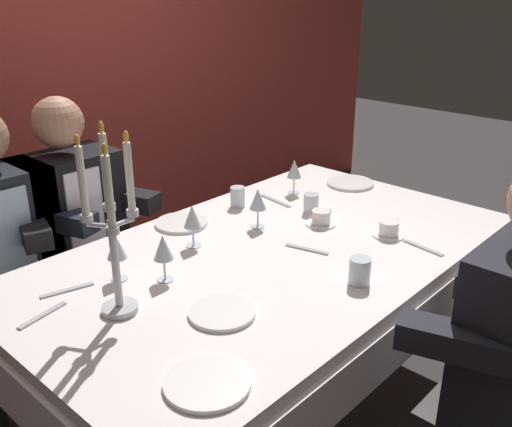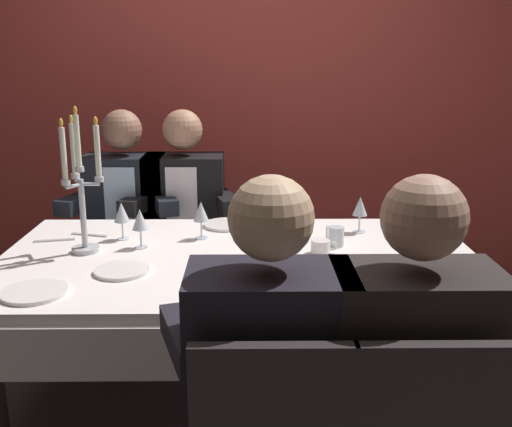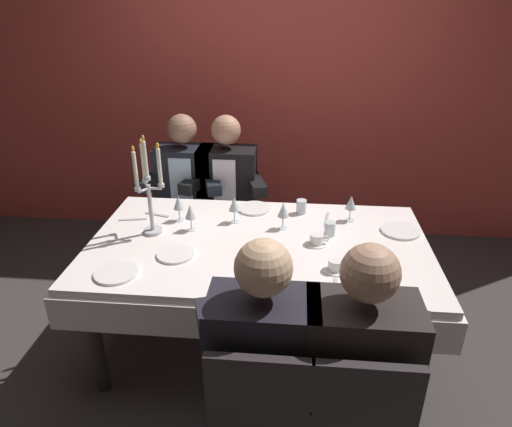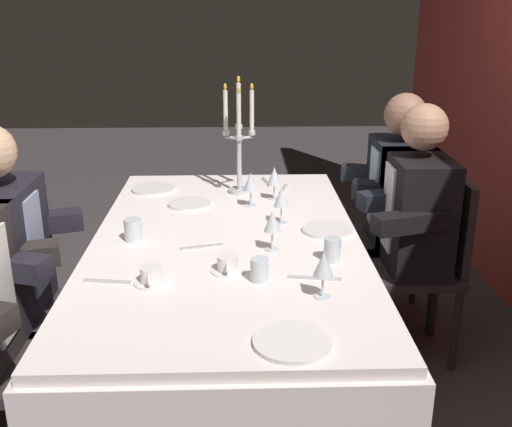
{
  "view_description": "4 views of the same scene",
  "coord_description": "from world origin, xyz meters",
  "px_view_note": "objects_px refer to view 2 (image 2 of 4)",
  "views": [
    {
      "loc": [
        -1.44,
        -1.26,
        1.67
      ],
      "look_at": [
        -0.02,
        0.06,
        0.88
      ],
      "focal_mm": 40.27,
      "sensor_mm": 36.0,
      "label": 1
    },
    {
      "loc": [
        0.04,
        -2.26,
        1.51
      ],
      "look_at": [
        0.07,
        0.08,
        0.89
      ],
      "focal_mm": 42.16,
      "sensor_mm": 36.0,
      "label": 2
    },
    {
      "loc": [
        0.19,
        -2.22,
        2.0
      ],
      "look_at": [
        -0.02,
        0.05,
        0.89
      ],
      "focal_mm": 31.92,
      "sensor_mm": 36.0,
      "label": 3
    },
    {
      "loc": [
        2.31,
        0.05,
        1.67
      ],
      "look_at": [
        0.14,
        0.12,
        0.89
      ],
      "focal_mm": 42.31,
      "sensor_mm": 36.0,
      "label": 4
    }
  ],
  "objects_px": {
    "dining_table": "(239,284)",
    "seated_diner_0": "(126,204)",
    "dinner_plate_1": "(227,225)",
    "water_tumbler_2": "(336,237)",
    "wine_glass_4": "(122,213)",
    "dinner_plate_0": "(34,292)",
    "coffee_cup_1": "(354,271)",
    "wine_glass_3": "(140,221)",
    "water_tumbler_1": "(241,280)",
    "wine_glass_2": "(201,213)",
    "water_tumbler_0": "(292,218)",
    "seated_diner_1": "(185,204)",
    "wine_glass_1": "(360,207)",
    "dinner_plate_2": "(122,270)",
    "wine_glass_0": "(270,216)",
    "candelabra": "(81,189)",
    "seated_diner_3": "(414,369)",
    "seated_diner_2": "(270,370)",
    "dinner_plate_3": "(430,239)",
    "coffee_cup_0": "(321,248)"
  },
  "relations": [
    {
      "from": "seated_diner_0",
      "to": "seated_diner_1",
      "type": "distance_m",
      "value": 0.32
    },
    {
      "from": "wine_glass_3",
      "to": "water_tumbler_2",
      "type": "distance_m",
      "value": 0.81
    },
    {
      "from": "seated_diner_0",
      "to": "wine_glass_4",
      "type": "bearing_deg",
      "value": -79.91
    },
    {
      "from": "dinner_plate_1",
      "to": "coffee_cup_1",
      "type": "height_order",
      "value": "coffee_cup_1"
    },
    {
      "from": "wine_glass_1",
      "to": "coffee_cup_0",
      "type": "relative_size",
      "value": 1.24
    },
    {
      "from": "wine_glass_1",
      "to": "wine_glass_3",
      "type": "relative_size",
      "value": 1.0
    },
    {
      "from": "wine_glass_1",
      "to": "seated_diner_1",
      "type": "bearing_deg",
      "value": 146.27
    },
    {
      "from": "seated_diner_0",
      "to": "seated_diner_1",
      "type": "height_order",
      "value": "same"
    },
    {
      "from": "wine_glass_2",
      "to": "seated_diner_0",
      "type": "height_order",
      "value": "seated_diner_0"
    },
    {
      "from": "dinner_plate_0",
      "to": "coffee_cup_1",
      "type": "height_order",
      "value": "coffee_cup_1"
    },
    {
      "from": "candelabra",
      "to": "coffee_cup_0",
      "type": "bearing_deg",
      "value": -2.95
    },
    {
      "from": "wine_glass_1",
      "to": "seated_diner_2",
      "type": "xyz_separation_m",
      "value": [
        -0.44,
        -1.21,
        -0.12
      ]
    },
    {
      "from": "water_tumbler_1",
      "to": "seated_diner_3",
      "type": "distance_m",
      "value": 0.68
    },
    {
      "from": "candelabra",
      "to": "wine_glass_2",
      "type": "bearing_deg",
      "value": 21.53
    },
    {
      "from": "dinner_plate_1",
      "to": "water_tumbler_2",
      "type": "height_order",
      "value": "water_tumbler_2"
    },
    {
      "from": "water_tumbler_2",
      "to": "seated_diner_3",
      "type": "relative_size",
      "value": 0.07
    },
    {
      "from": "wine_glass_0",
      "to": "coffee_cup_1",
      "type": "distance_m",
      "value": 0.53
    },
    {
      "from": "wine_glass_0",
      "to": "water_tumbler_2",
      "type": "relative_size",
      "value": 1.99
    },
    {
      "from": "water_tumbler_0",
      "to": "water_tumbler_2",
      "type": "height_order",
      "value": "water_tumbler_0"
    },
    {
      "from": "dinner_plate_0",
      "to": "dinner_plate_1",
      "type": "bearing_deg",
      "value": 53.07
    },
    {
      "from": "dinner_plate_3",
      "to": "seated_diner_3",
      "type": "xyz_separation_m",
      "value": [
        -0.36,
        -1.09,
        -0.01
      ]
    },
    {
      "from": "wine_glass_4",
      "to": "wine_glass_3",
      "type": "bearing_deg",
      "value": -49.79
    },
    {
      "from": "dinner_plate_2",
      "to": "water_tumbler_1",
      "type": "xyz_separation_m",
      "value": [
        0.44,
        -0.2,
        0.04
      ]
    },
    {
      "from": "dinner_plate_0",
      "to": "coffee_cup_0",
      "type": "relative_size",
      "value": 1.67
    },
    {
      "from": "dining_table",
      "to": "wine_glass_3",
      "type": "xyz_separation_m",
      "value": [
        -0.41,
        0.11,
        0.23
      ]
    },
    {
      "from": "wine_glass_2",
      "to": "wine_glass_4",
      "type": "bearing_deg",
      "value": -178.34
    },
    {
      "from": "dinner_plate_2",
      "to": "wine_glass_0",
      "type": "bearing_deg",
      "value": 33.13
    },
    {
      "from": "dinner_plate_2",
      "to": "coffee_cup_0",
      "type": "xyz_separation_m",
      "value": [
        0.75,
        0.19,
        0.02
      ]
    },
    {
      "from": "dining_table",
      "to": "water_tumbler_0",
      "type": "xyz_separation_m",
      "value": [
        0.24,
        0.4,
        0.16
      ]
    },
    {
      "from": "dining_table",
      "to": "seated_diner_0",
      "type": "bearing_deg",
      "value": 125.16
    },
    {
      "from": "water_tumbler_0",
      "to": "water_tumbler_2",
      "type": "xyz_separation_m",
      "value": [
        0.16,
        -0.28,
        -0.0
      ]
    },
    {
      "from": "wine_glass_4",
      "to": "water_tumbler_1",
      "type": "height_order",
      "value": "wine_glass_4"
    },
    {
      "from": "dinner_plate_1",
      "to": "wine_glass_1",
      "type": "relative_size",
      "value": 1.3
    },
    {
      "from": "dinner_plate_0",
      "to": "water_tumbler_0",
      "type": "bearing_deg",
      "value": 40.73
    },
    {
      "from": "seated_diner_0",
      "to": "wine_glass_0",
      "type": "bearing_deg",
      "value": -43.1
    },
    {
      "from": "wine_glass_2",
      "to": "seated_diner_1",
      "type": "height_order",
      "value": "seated_diner_1"
    },
    {
      "from": "seated_diner_1",
      "to": "seated_diner_3",
      "type": "relative_size",
      "value": 1.0
    },
    {
      "from": "wine_glass_4",
      "to": "water_tumbler_0",
      "type": "distance_m",
      "value": 0.77
    },
    {
      "from": "dining_table",
      "to": "dinner_plate_3",
      "type": "distance_m",
      "value": 0.85
    },
    {
      "from": "wine_glass_2",
      "to": "water_tumbler_0",
      "type": "bearing_deg",
      "value": 21.94
    },
    {
      "from": "dinner_plate_2",
      "to": "seated_diner_3",
      "type": "relative_size",
      "value": 0.16
    },
    {
      "from": "water_tumbler_0",
      "to": "dinner_plate_2",
      "type": "bearing_deg",
      "value": -138.76
    },
    {
      "from": "dinner_plate_1",
      "to": "coffee_cup_0",
      "type": "bearing_deg",
      "value": -47.07
    },
    {
      "from": "dining_table",
      "to": "dinner_plate_0",
      "type": "xyz_separation_m",
      "value": [
        -0.68,
        -0.39,
        0.13
      ]
    },
    {
      "from": "dinner_plate_3",
      "to": "seated_diner_0",
      "type": "height_order",
      "value": "seated_diner_0"
    },
    {
      "from": "dinner_plate_0",
      "to": "seated_diner_2",
      "type": "relative_size",
      "value": 0.18
    },
    {
      "from": "water_tumbler_2",
      "to": "seated_diner_3",
      "type": "distance_m",
      "value": 1.01
    },
    {
      "from": "wine_glass_2",
      "to": "dinner_plate_2",
      "type": "bearing_deg",
      "value": -121.77
    },
    {
      "from": "wine_glass_2",
      "to": "coffee_cup_1",
      "type": "relative_size",
      "value": 1.24
    },
    {
      "from": "dinner_plate_0",
      "to": "water_tumbler_1",
      "type": "distance_m",
      "value": 0.69
    }
  ]
}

